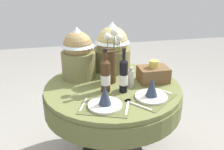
% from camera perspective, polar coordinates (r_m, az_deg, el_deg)
% --- Properties ---
extents(dining_table, '(1.14, 1.14, 0.76)m').
position_cam_1_polar(dining_table, '(2.06, 0.16, -5.82)').
color(dining_table, olive).
rests_on(dining_table, ground).
extents(place_setting_left, '(0.41, 0.36, 0.16)m').
position_cam_1_polar(place_setting_left, '(1.66, -1.67, -6.10)').
color(place_setting_left, brown).
rests_on(place_setting_left, dining_table).
extents(place_setting_right, '(0.43, 0.42, 0.16)m').
position_cam_1_polar(place_setting_right, '(1.79, 9.38, -4.12)').
color(place_setting_right, brown).
rests_on(place_setting_right, dining_table).
extents(flower_vase, '(0.16, 0.22, 0.47)m').
position_cam_1_polar(flower_vase, '(1.99, -0.43, 3.40)').
color(flower_vase, '#47331E').
rests_on(flower_vase, dining_table).
extents(wine_bottle_left, '(0.08, 0.08, 0.35)m').
position_cam_1_polar(wine_bottle_left, '(1.84, -1.57, -0.09)').
color(wine_bottle_left, '#422814').
rests_on(wine_bottle_left, dining_table).
extents(wine_bottle_right, '(0.07, 0.07, 0.35)m').
position_cam_1_polar(wine_bottle_right, '(1.83, 2.76, -0.10)').
color(wine_bottle_right, black).
rests_on(wine_bottle_right, dining_table).
extents(pepper_mill, '(0.05, 0.05, 0.18)m').
position_cam_1_polar(pepper_mill, '(1.93, 4.51, -0.70)').
color(pepper_mill, '#B7B2AD').
rests_on(pepper_mill, dining_table).
extents(gift_tub_back_left, '(0.30, 0.30, 0.45)m').
position_cam_1_polar(gift_tub_back_left, '(2.09, -8.07, 5.55)').
color(gift_tub_back_left, olive).
rests_on(gift_tub_back_left, dining_table).
extents(gift_tub_back_centre, '(0.35, 0.35, 0.46)m').
position_cam_1_polar(gift_tub_back_centre, '(2.26, 0.04, 7.07)').
color(gift_tub_back_centre, olive).
rests_on(gift_tub_back_centre, dining_table).
extents(woven_basket_side_right, '(0.25, 0.18, 0.19)m').
position_cam_1_polar(woven_basket_side_right, '(2.07, 9.77, 0.32)').
color(woven_basket_side_right, brown).
rests_on(woven_basket_side_right, dining_table).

